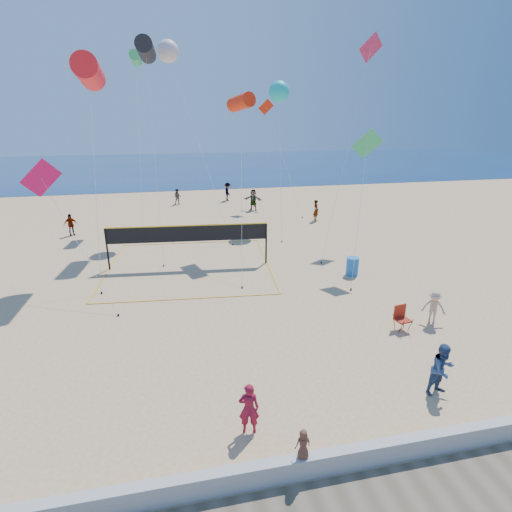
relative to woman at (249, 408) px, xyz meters
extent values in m
plane|color=tan|center=(1.37, 1.30, -0.77)|extent=(120.00, 120.00, 0.00)
cube|color=navy|center=(1.37, 63.30, -0.75)|extent=(140.00, 50.00, 0.03)
cube|color=#BBBBB6|center=(1.37, -1.70, -0.47)|extent=(32.00, 0.30, 0.60)
imported|color=maroon|center=(0.00, 0.00, 0.00)|extent=(0.62, 0.46, 1.53)
imported|color=brown|center=(0.95, -1.70, 0.22)|extent=(0.39, 0.27, 0.77)
imported|color=navy|center=(6.11, 0.33, 0.09)|extent=(0.94, 0.79, 1.70)
imported|color=tan|center=(8.66, 4.35, -0.04)|extent=(1.08, 0.96, 1.45)
imported|color=gray|center=(-8.82, 21.42, 0.03)|extent=(1.01, 0.76, 1.60)
imported|color=gray|center=(5.72, 26.69, 0.19)|extent=(1.82, 1.40, 1.92)
imported|color=gray|center=(9.95, 21.75, 0.11)|extent=(0.46, 0.66, 1.74)
imported|color=gray|center=(-0.96, 30.71, -0.01)|extent=(0.81, 0.68, 1.52)
imported|color=gray|center=(4.10, 31.60, 0.14)|extent=(0.77, 1.23, 1.82)
cube|color=maroon|center=(7.10, 4.07, -0.31)|extent=(0.63, 0.59, 0.06)
cube|color=maroon|center=(7.06, 4.29, 0.00)|extent=(0.56, 0.14, 0.56)
cylinder|color=black|center=(6.91, 3.83, -0.51)|extent=(0.07, 0.28, 0.72)
cylinder|color=black|center=(6.85, 4.23, -0.51)|extent=(0.07, 0.28, 0.72)
cylinder|color=black|center=(7.35, 3.90, -0.51)|extent=(0.07, 0.28, 0.72)
cylinder|color=black|center=(7.29, 4.30, -0.51)|extent=(0.07, 0.28, 0.72)
cylinder|color=blue|center=(7.72, 10.05, -0.27)|extent=(0.67, 0.67, 0.99)
cylinder|color=black|center=(-5.29, 13.69, 0.42)|extent=(0.10, 0.10, 2.38)
cylinder|color=black|center=(3.59, 12.88, 0.42)|extent=(0.10, 0.10, 2.38)
cube|color=black|center=(-0.85, 13.28, 1.17)|extent=(8.89, 0.83, 0.89)
cube|color=gold|center=(-0.85, 13.28, 1.64)|extent=(8.89, 0.84, 0.06)
cube|color=gold|center=(-1.25, 8.84, -0.76)|extent=(9.09, 0.87, 0.02)
cube|color=gold|center=(-0.45, 17.72, -0.76)|extent=(9.09, 0.87, 0.02)
cylinder|color=red|center=(-5.17, 14.29, 9.48)|extent=(1.32, 3.02, 1.64)
cylinder|color=silver|center=(-5.21, 12.30, 4.38)|extent=(0.11, 3.99, 10.20)
cylinder|color=black|center=(-5.26, 10.31, -0.72)|extent=(0.08, 0.08, 0.10)
cylinder|color=black|center=(-2.51, 19.84, 11.32)|extent=(1.23, 2.61, 1.39)
cylinder|color=silver|center=(-2.41, 16.69, 5.30)|extent=(0.22, 6.31, 12.04)
cylinder|color=black|center=(-2.31, 13.54, -0.72)|extent=(0.08, 0.08, 0.10)
cylinder|color=red|center=(2.88, 16.65, 8.20)|extent=(1.56, 2.26, 1.14)
cylinder|color=silver|center=(2.21, 13.08, 3.74)|extent=(1.35, 7.14, 8.92)
cylinder|color=black|center=(1.55, 9.52, -0.72)|extent=(0.08, 0.08, 0.10)
cube|color=#E00F53|center=(-7.79, 12.88, 4.55)|extent=(1.89, 0.48, 1.91)
cylinder|color=silver|center=(-6.01, 10.32, 1.92)|extent=(3.58, 5.15, 5.28)
cylinder|color=black|center=(-4.23, 7.75, -0.72)|extent=(0.08, 0.08, 0.10)
cube|color=#3ABB63|center=(8.66, 11.42, 6.04)|extent=(1.49, 0.68, 1.60)
cylinder|color=silver|center=(7.73, 9.78, 2.66)|extent=(1.89, 3.30, 6.76)
cylinder|color=black|center=(6.79, 8.13, -0.72)|extent=(0.08, 0.08, 0.10)
cube|color=#CC2C4F|center=(11.79, 18.13, 11.63)|extent=(1.86, 0.41, 1.87)
cylinder|color=silver|center=(9.27, 15.11, 5.46)|extent=(5.05, 6.06, 12.36)
cylinder|color=black|center=(6.75, 12.09, -0.72)|extent=(0.08, 0.08, 0.10)
sphere|color=silver|center=(-1.13, 22.06, 11.57)|extent=(1.61, 1.61, 1.47)
cylinder|color=silver|center=(0.54, 19.37, 5.43)|extent=(3.35, 5.41, 12.29)
cylinder|color=black|center=(2.21, 16.67, -0.72)|extent=(0.08, 0.08, 0.10)
sphere|color=#17BBBD|center=(6.72, 22.04, 9.12)|extent=(1.79, 1.79, 1.52)
cylinder|color=silver|center=(6.17, 19.33, 4.20)|extent=(1.12, 5.42, 9.85)
cylinder|color=black|center=(5.62, 16.63, -0.72)|extent=(0.08, 0.08, 0.10)
cylinder|color=#3ABB63|center=(-3.43, 24.90, 11.44)|extent=(0.86, 1.88, 1.01)
cylinder|color=silver|center=(-3.56, 21.86, 5.36)|extent=(0.29, 6.09, 12.16)
cylinder|color=black|center=(-3.70, 18.82, -0.72)|extent=(0.08, 0.08, 0.10)
cube|color=red|center=(7.37, 28.80, 8.20)|extent=(1.37, 0.39, 1.40)
cylinder|color=silver|center=(8.30, 25.87, 3.74)|extent=(1.86, 5.87, 8.92)
cylinder|color=black|center=(9.22, 22.94, -0.72)|extent=(0.08, 0.08, 0.10)
camera|label=1|loc=(-1.67, -8.58, 7.41)|focal=28.00mm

